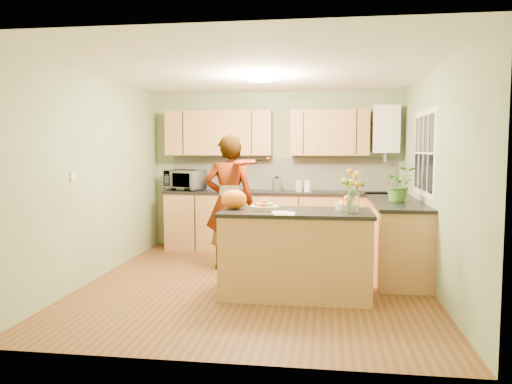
# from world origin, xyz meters

# --- Properties ---
(floor) EXTENTS (4.50, 4.50, 0.00)m
(floor) POSITION_xyz_m (0.00, 0.00, 0.00)
(floor) COLOR brown
(floor) RESTS_ON ground
(ceiling) EXTENTS (4.00, 4.50, 0.02)m
(ceiling) POSITION_xyz_m (0.00, 0.00, 2.50)
(ceiling) COLOR white
(ceiling) RESTS_ON wall_back
(wall_back) EXTENTS (4.00, 0.02, 2.50)m
(wall_back) POSITION_xyz_m (0.00, 2.25, 1.25)
(wall_back) COLOR gray
(wall_back) RESTS_ON floor
(wall_front) EXTENTS (4.00, 0.02, 2.50)m
(wall_front) POSITION_xyz_m (0.00, -2.25, 1.25)
(wall_front) COLOR gray
(wall_front) RESTS_ON floor
(wall_left) EXTENTS (0.02, 4.50, 2.50)m
(wall_left) POSITION_xyz_m (-2.00, 0.00, 1.25)
(wall_left) COLOR gray
(wall_left) RESTS_ON floor
(wall_right) EXTENTS (0.02, 4.50, 2.50)m
(wall_right) POSITION_xyz_m (2.00, 0.00, 1.25)
(wall_right) COLOR gray
(wall_right) RESTS_ON floor
(back_counter) EXTENTS (3.64, 0.62, 0.94)m
(back_counter) POSITION_xyz_m (0.10, 1.95, 0.47)
(back_counter) COLOR #BD7A4B
(back_counter) RESTS_ON floor
(right_counter) EXTENTS (0.62, 2.24, 0.94)m
(right_counter) POSITION_xyz_m (1.70, 0.85, 0.47)
(right_counter) COLOR #BD7A4B
(right_counter) RESTS_ON floor
(splashback) EXTENTS (3.60, 0.02, 0.52)m
(splashback) POSITION_xyz_m (0.10, 2.23, 1.20)
(splashback) COLOR silver
(splashback) RESTS_ON back_counter
(upper_cabinets) EXTENTS (3.20, 0.34, 0.70)m
(upper_cabinets) POSITION_xyz_m (-0.18, 2.08, 1.85)
(upper_cabinets) COLOR #BD7A4B
(upper_cabinets) RESTS_ON wall_back
(boiler) EXTENTS (0.40, 0.30, 0.86)m
(boiler) POSITION_xyz_m (1.70, 2.09, 1.90)
(boiler) COLOR white
(boiler) RESTS_ON wall_back
(window_right) EXTENTS (0.01, 1.30, 1.05)m
(window_right) POSITION_xyz_m (1.99, 0.60, 1.55)
(window_right) COLOR white
(window_right) RESTS_ON wall_right
(light_switch) EXTENTS (0.02, 0.09, 0.09)m
(light_switch) POSITION_xyz_m (-1.99, -0.60, 1.30)
(light_switch) COLOR white
(light_switch) RESTS_ON wall_left
(ceiling_lamp) EXTENTS (0.30, 0.30, 0.07)m
(ceiling_lamp) POSITION_xyz_m (0.00, 0.30, 2.46)
(ceiling_lamp) COLOR #FFEABF
(ceiling_lamp) RESTS_ON ceiling
(peninsula_island) EXTENTS (1.63, 0.84, 0.94)m
(peninsula_island) POSITION_xyz_m (0.48, -0.41, 0.47)
(peninsula_island) COLOR #BD7A4B
(peninsula_island) RESTS_ON floor
(fruit_dish) EXTENTS (0.31, 0.31, 0.11)m
(fruit_dish) POSITION_xyz_m (0.13, -0.41, 0.98)
(fruit_dish) COLOR beige
(fruit_dish) RESTS_ON peninsula_island
(orange_bowl) EXTENTS (0.25, 0.25, 0.15)m
(orange_bowl) POSITION_xyz_m (1.03, -0.26, 1.00)
(orange_bowl) COLOR beige
(orange_bowl) RESTS_ON peninsula_island
(flower_vase) EXTENTS (0.27, 0.27, 0.49)m
(flower_vase) POSITION_xyz_m (1.08, -0.59, 1.26)
(flower_vase) COLOR silver
(flower_vase) RESTS_ON peninsula_island
(orange_bag) EXTENTS (0.35, 0.32, 0.22)m
(orange_bag) POSITION_xyz_m (-0.21, -0.36, 1.04)
(orange_bag) COLOR orange
(orange_bag) RESTS_ON peninsula_island
(papers) EXTENTS (0.21, 0.28, 0.01)m
(papers) POSITION_xyz_m (0.38, -0.71, 0.94)
(papers) COLOR white
(papers) RESTS_ON peninsula_island
(violinist) EXTENTS (0.70, 0.51, 1.78)m
(violinist) POSITION_xyz_m (-0.47, 0.69, 0.89)
(violinist) COLOR #ECB390
(violinist) RESTS_ON floor
(violin) EXTENTS (0.67, 0.58, 0.17)m
(violin) POSITION_xyz_m (-0.27, 0.47, 1.43)
(violin) COLOR #541505
(violin) RESTS_ON violinist
(microwave) EXTENTS (0.68, 0.57, 0.32)m
(microwave) POSITION_xyz_m (-1.45, 1.98, 1.10)
(microwave) COLOR white
(microwave) RESTS_ON back_counter
(blue_box) EXTENTS (0.29, 0.24, 0.21)m
(blue_box) POSITION_xyz_m (-0.68, 1.92, 1.05)
(blue_box) COLOR navy
(blue_box) RESTS_ON back_counter
(kettle) EXTENTS (0.15, 0.15, 0.28)m
(kettle) POSITION_xyz_m (0.04, 1.95, 1.05)
(kettle) COLOR #B1B1B6
(kettle) RESTS_ON back_counter
(jar_cream) EXTENTS (0.13, 0.13, 0.17)m
(jar_cream) POSITION_xyz_m (0.39, 1.99, 1.03)
(jar_cream) COLOR beige
(jar_cream) RESTS_ON back_counter
(jar_white) EXTENTS (0.14, 0.14, 0.17)m
(jar_white) POSITION_xyz_m (0.52, 1.94, 1.03)
(jar_white) COLOR white
(jar_white) RESTS_ON back_counter
(potted_plant) EXTENTS (0.46, 0.42, 0.45)m
(potted_plant) POSITION_xyz_m (1.70, 0.58, 1.16)
(potted_plant) COLOR #417D29
(potted_plant) RESTS_ON right_counter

